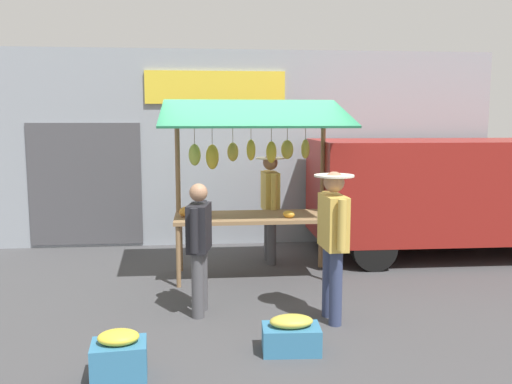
{
  "coord_description": "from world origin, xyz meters",
  "views": [
    {
      "loc": [
        0.72,
        7.46,
        2.22
      ],
      "look_at": [
        0.0,
        0.3,
        1.25
      ],
      "focal_mm": 38.22,
      "sensor_mm": 36.0,
      "label": 1
    }
  ],
  "objects_px": {
    "market_stall": "(251,167)",
    "shopper_with_ponytail": "(199,241)",
    "vendor_with_sunhat": "(270,199)",
    "produce_crate_near": "(291,335)",
    "parked_van": "(441,187)",
    "shopper_with_shopping_bag": "(333,234)",
    "produce_crate_side": "(119,357)"
  },
  "relations": [
    {
      "from": "vendor_with_sunhat",
      "to": "parked_van",
      "type": "bearing_deg",
      "value": 91.27
    },
    {
      "from": "shopper_with_ponytail",
      "to": "shopper_with_shopping_bag",
      "type": "xyz_separation_m",
      "value": [
        -1.45,
        0.36,
        0.13
      ]
    },
    {
      "from": "vendor_with_sunhat",
      "to": "shopper_with_ponytail",
      "type": "bearing_deg",
      "value": -29.2
    },
    {
      "from": "shopper_with_shopping_bag",
      "to": "produce_crate_near",
      "type": "height_order",
      "value": "shopper_with_shopping_bag"
    },
    {
      "from": "produce_crate_side",
      "to": "shopper_with_shopping_bag",
      "type": "bearing_deg",
      "value": -151.05
    },
    {
      "from": "vendor_with_sunhat",
      "to": "market_stall",
      "type": "bearing_deg",
      "value": -29.41
    },
    {
      "from": "shopper_with_ponytail",
      "to": "produce_crate_near",
      "type": "xyz_separation_m",
      "value": [
        -0.87,
        1.13,
        -0.69
      ]
    },
    {
      "from": "produce_crate_near",
      "to": "parked_van",
      "type": "bearing_deg",
      "value": -130.93
    },
    {
      "from": "market_stall",
      "to": "vendor_with_sunhat",
      "type": "height_order",
      "value": "market_stall"
    },
    {
      "from": "market_stall",
      "to": "produce_crate_near",
      "type": "height_order",
      "value": "market_stall"
    },
    {
      "from": "produce_crate_near",
      "to": "produce_crate_side",
      "type": "xyz_separation_m",
      "value": [
        1.56,
        0.41,
        0.04
      ]
    },
    {
      "from": "shopper_with_shopping_bag",
      "to": "produce_crate_side",
      "type": "bearing_deg",
      "value": 116.08
    },
    {
      "from": "shopper_with_ponytail",
      "to": "produce_crate_side",
      "type": "distance_m",
      "value": 1.81
    },
    {
      "from": "market_stall",
      "to": "vendor_with_sunhat",
      "type": "relative_size",
      "value": 1.5
    },
    {
      "from": "vendor_with_sunhat",
      "to": "shopper_with_ponytail",
      "type": "xyz_separation_m",
      "value": [
        1.08,
        2.16,
        -0.14
      ]
    },
    {
      "from": "parked_van",
      "to": "produce_crate_near",
      "type": "distance_m",
      "value": 4.71
    },
    {
      "from": "market_stall",
      "to": "produce_crate_near",
      "type": "bearing_deg",
      "value": 93.21
    },
    {
      "from": "shopper_with_shopping_bag",
      "to": "produce_crate_side",
      "type": "height_order",
      "value": "shopper_with_shopping_bag"
    },
    {
      "from": "market_stall",
      "to": "shopper_with_ponytail",
      "type": "distance_m",
      "value": 1.78
    },
    {
      "from": "market_stall",
      "to": "parked_van",
      "type": "bearing_deg",
      "value": -164.19
    },
    {
      "from": "market_stall",
      "to": "vendor_with_sunhat",
      "type": "xyz_separation_m",
      "value": [
        -0.35,
        -0.7,
        -0.57
      ]
    },
    {
      "from": "market_stall",
      "to": "parked_van",
      "type": "distance_m",
      "value": 3.32
    },
    {
      "from": "vendor_with_sunhat",
      "to": "shopper_with_ponytail",
      "type": "relative_size",
      "value": 1.11
    },
    {
      "from": "market_stall",
      "to": "produce_crate_side",
      "type": "height_order",
      "value": "market_stall"
    },
    {
      "from": "shopper_with_ponytail",
      "to": "produce_crate_side",
      "type": "relative_size",
      "value": 3.05
    },
    {
      "from": "parked_van",
      "to": "produce_crate_side",
      "type": "bearing_deg",
      "value": 41.01
    },
    {
      "from": "vendor_with_sunhat",
      "to": "shopper_with_shopping_bag",
      "type": "bearing_deg",
      "value": 5.7
    },
    {
      "from": "shopper_with_ponytail",
      "to": "produce_crate_side",
      "type": "height_order",
      "value": "shopper_with_ponytail"
    },
    {
      "from": "vendor_with_sunhat",
      "to": "shopper_with_shopping_bag",
      "type": "distance_m",
      "value": 2.55
    },
    {
      "from": "vendor_with_sunhat",
      "to": "produce_crate_near",
      "type": "relative_size",
      "value": 2.93
    },
    {
      "from": "shopper_with_shopping_bag",
      "to": "market_stall",
      "type": "bearing_deg",
      "value": 18.85
    },
    {
      "from": "vendor_with_sunhat",
      "to": "parked_van",
      "type": "distance_m",
      "value": 2.82
    }
  ]
}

